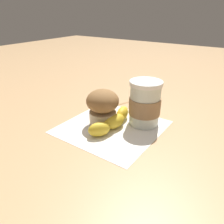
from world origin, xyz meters
name	(u,v)px	position (x,y,z in m)	size (l,w,h in m)	color
ground_plane	(112,127)	(0.00, 0.00, 0.00)	(3.00, 3.00, 0.00)	tan
paper_napkin	(112,127)	(0.00, 0.00, 0.00)	(0.24, 0.24, 0.00)	white
coffee_cup	(145,104)	(-0.06, 0.06, 0.06)	(0.08, 0.08, 0.12)	silver
muffin	(103,106)	(0.00, -0.03, 0.05)	(0.08, 0.08, 0.09)	beige
banana	(112,121)	(0.00, 0.00, 0.02)	(0.16, 0.06, 0.04)	gold
wooden_stirrer	(127,102)	(-0.16, -0.05, 0.00)	(0.11, 0.01, 0.00)	#9E7547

